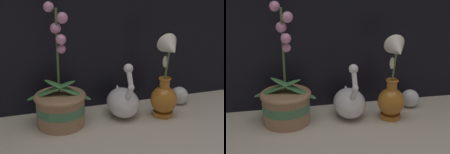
% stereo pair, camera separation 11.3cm
% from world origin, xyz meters
% --- Properties ---
extents(ground_plane, '(2.80, 2.80, 0.00)m').
position_xyz_m(ground_plane, '(0.00, 0.00, 0.00)').
color(ground_plane, '#BCB2A3').
extents(orchid_potted_plant, '(0.23, 0.18, 0.44)m').
position_xyz_m(orchid_potted_plant, '(-0.23, 0.14, 0.08)').
color(orchid_potted_plant, '#9E7556').
rests_on(orchid_potted_plant, ground_plane).
extents(swan_figurine, '(0.12, 0.19, 0.22)m').
position_xyz_m(swan_figurine, '(0.01, 0.14, 0.06)').
color(swan_figurine, white).
rests_on(swan_figurine, ground_plane).
extents(blue_vase, '(0.10, 0.12, 0.32)m').
position_xyz_m(blue_vase, '(0.16, 0.09, 0.12)').
color(blue_vase, '#B26B23').
rests_on(blue_vase, ground_plane).
extents(glass_sphere, '(0.07, 0.07, 0.07)m').
position_xyz_m(glass_sphere, '(0.27, 0.18, 0.04)').
color(glass_sphere, silver).
rests_on(glass_sphere, ground_plane).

